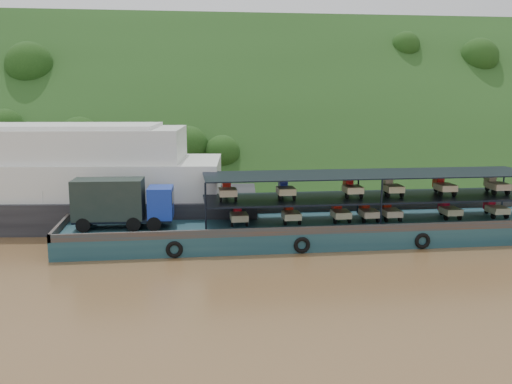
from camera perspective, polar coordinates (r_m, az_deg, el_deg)
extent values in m
plane|color=brown|center=(38.01, 3.59, -5.46)|extent=(160.00, 160.00, 0.00)
cube|color=#1A3312|center=(73.01, -1.79, 1.97)|extent=(140.00, 39.60, 39.60)
cube|color=#123442|center=(40.07, 6.37, -3.82)|extent=(35.00, 7.00, 1.20)
cube|color=#592D19|center=(43.11, 5.32, -1.66)|extent=(35.00, 0.20, 0.50)
cube|color=#592D19|center=(36.67, 7.65, -3.77)|extent=(35.00, 0.20, 0.50)
cube|color=#592D19|center=(39.57, -18.93, -3.21)|extent=(0.20, 7.00, 0.50)
torus|color=black|center=(35.54, -8.17, -5.72)|extent=(1.06, 0.26, 1.06)
torus|color=black|center=(36.29, 4.62, -5.32)|extent=(1.06, 0.26, 1.06)
torus|color=black|center=(38.72, 16.32, -4.72)|extent=(1.06, 0.26, 1.06)
cylinder|color=black|center=(38.32, -16.89, -3.18)|extent=(0.96, 0.38, 0.94)
cylinder|color=black|center=(40.21, -16.30, -2.55)|extent=(0.96, 0.38, 0.94)
cylinder|color=black|center=(37.76, -12.14, -3.16)|extent=(0.96, 0.38, 0.94)
cylinder|color=black|center=(39.67, -11.77, -2.52)|extent=(0.96, 0.38, 0.94)
cylinder|color=black|center=(37.61, -10.15, -3.14)|extent=(0.96, 0.38, 0.94)
cylinder|color=black|center=(39.53, -9.88, -2.50)|extent=(0.96, 0.38, 0.94)
cube|color=black|center=(38.79, -13.06, -2.63)|extent=(6.49, 2.39, 0.19)
cube|color=#163099|center=(38.29, -9.51, -1.02)|extent=(1.71, 2.34, 2.07)
cube|color=black|center=(38.16, -8.32, -0.45)|extent=(0.15, 1.88, 0.85)
cube|color=black|center=(38.68, -14.52, -0.67)|extent=(4.62, 2.48, 2.63)
cube|color=black|center=(40.57, 11.24, -0.51)|extent=(23.00, 5.00, 0.12)
cube|color=black|center=(40.31, 11.31, 1.78)|extent=(23.00, 5.00, 0.08)
cylinder|color=black|center=(36.04, -5.06, -1.67)|extent=(0.12, 0.12, 3.30)
cylinder|color=black|center=(40.95, -5.36, -0.28)|extent=(0.12, 0.12, 3.30)
cylinder|color=black|center=(38.25, 12.42, -1.20)|extent=(0.12, 0.12, 3.30)
cylinder|color=black|center=(42.91, 10.18, 0.07)|extent=(0.12, 0.12, 3.30)
cylinder|color=black|center=(47.65, 23.48, 0.37)|extent=(0.12, 0.12, 3.30)
cylinder|color=black|center=(39.95, -1.92, -2.53)|extent=(0.12, 0.52, 0.52)
cylinder|color=black|center=(38.16, -2.41, -3.13)|extent=(0.14, 0.52, 0.52)
cylinder|color=black|center=(38.25, -0.91, -3.09)|extent=(0.14, 0.52, 0.52)
cube|color=tan|center=(38.47, -1.71, -2.50)|extent=(1.15, 1.50, 0.44)
cube|color=red|center=(39.55, -1.88, -1.89)|extent=(0.55, 0.80, 0.80)
cube|color=red|center=(39.25, -1.86, -1.24)|extent=(0.50, 0.10, 0.10)
cylinder|color=black|center=(40.44, 3.16, -2.39)|extent=(0.12, 0.52, 0.52)
cylinder|color=black|center=(38.63, 2.92, -2.97)|extent=(0.14, 0.52, 0.52)
cylinder|color=black|center=(38.81, 4.38, -2.93)|extent=(0.14, 0.52, 0.52)
cube|color=beige|center=(38.98, 3.56, -2.35)|extent=(1.15, 1.50, 0.44)
cube|color=red|center=(40.05, 3.25, -1.75)|extent=(0.55, 0.80, 0.80)
cube|color=red|center=(39.76, 3.31, -1.11)|extent=(0.50, 0.10, 0.10)
cylinder|color=black|center=(41.21, 7.93, -2.24)|extent=(0.12, 0.52, 0.52)
cylinder|color=black|center=(39.39, 7.92, -2.80)|extent=(0.14, 0.52, 0.52)
cylinder|color=black|center=(39.66, 9.31, -2.75)|extent=(0.14, 0.52, 0.52)
cube|color=beige|center=(39.78, 8.49, -2.19)|extent=(1.15, 1.50, 0.44)
cube|color=red|center=(40.83, 8.06, -1.61)|extent=(0.55, 0.80, 0.80)
cube|color=red|center=(40.54, 8.15, -0.98)|extent=(0.50, 0.10, 0.10)
cylinder|color=black|center=(42.31, 12.68, -2.07)|extent=(0.12, 0.52, 0.52)
cylinder|color=black|center=(40.49, 12.88, -2.61)|extent=(0.14, 0.52, 0.52)
cylinder|color=black|center=(40.84, 14.20, -2.56)|extent=(0.14, 0.52, 0.52)
cube|color=beige|center=(40.91, 13.39, -2.02)|extent=(1.15, 1.50, 0.44)
cube|color=#B21D0B|center=(41.93, 12.85, -1.46)|extent=(0.55, 0.80, 0.80)
cube|color=#B21D0B|center=(41.65, 12.97, -0.84)|extent=(0.50, 0.10, 0.10)
cylinder|color=black|center=(43.99, 18.05, -1.87)|extent=(0.12, 0.52, 0.52)
cylinder|color=black|center=(42.19, 18.47, -2.38)|extent=(0.14, 0.52, 0.52)
cylinder|color=black|center=(42.64, 19.68, -2.32)|extent=(0.14, 0.52, 0.52)
cube|color=#BFB787|center=(42.65, 18.90, -1.81)|extent=(1.15, 1.50, 0.44)
cube|color=#AE0B25|center=(43.63, 18.25, -1.28)|extent=(0.55, 0.80, 0.80)
cube|color=#AE0B25|center=(43.36, 18.40, -0.68)|extent=(0.50, 0.10, 0.10)
cylinder|color=black|center=(45.61, 22.06, -1.70)|extent=(0.12, 0.52, 0.52)
cylinder|color=black|center=(43.84, 22.63, -2.18)|extent=(0.14, 0.52, 0.52)
cylinder|color=black|center=(44.35, 23.75, -2.13)|extent=(0.14, 0.52, 0.52)
cube|color=beige|center=(44.32, 23.00, -1.64)|extent=(1.15, 1.50, 0.44)
cube|color=red|center=(45.26, 22.29, -1.13)|extent=(0.55, 0.80, 0.80)
cube|color=red|center=(45.01, 22.45, -0.55)|extent=(0.50, 0.10, 0.10)
cylinder|color=black|center=(41.79, 10.61, -2.15)|extent=(0.12, 0.52, 0.52)
cylinder|color=black|center=(39.97, 10.72, -2.70)|extent=(0.14, 0.52, 0.52)
cylinder|color=black|center=(40.29, 12.07, -2.65)|extent=(0.14, 0.52, 0.52)
cube|color=beige|center=(40.38, 11.26, -2.10)|extent=(1.15, 1.50, 0.44)
cube|color=#B21D0B|center=(41.41, 10.76, -1.53)|extent=(0.55, 0.80, 0.80)
cube|color=#B21D0B|center=(41.13, 10.87, -0.90)|extent=(0.50, 0.10, 0.10)
cylinder|color=black|center=(39.55, -3.00, -0.13)|extent=(0.12, 0.52, 0.52)
cylinder|color=black|center=(37.75, -3.55, -0.62)|extent=(0.14, 0.52, 0.52)
cylinder|color=black|center=(37.83, -2.04, -0.58)|extent=(0.14, 0.52, 0.52)
cube|color=#C7B18C|center=(38.07, -2.84, 0.00)|extent=(1.15, 1.50, 0.44)
cube|color=#B9170C|center=(39.17, -2.98, 0.54)|extent=(0.55, 0.80, 0.80)
cube|color=#B9170C|center=(38.90, -2.96, 1.22)|extent=(0.50, 0.10, 0.10)
cylinder|color=black|center=(40.04, 2.63, 0.00)|extent=(0.12, 0.52, 0.52)
cylinder|color=black|center=(38.21, 2.36, -0.48)|extent=(0.14, 0.52, 0.52)
cylinder|color=black|center=(38.39, 3.84, -0.44)|extent=(0.14, 0.52, 0.52)
cube|color=#C7BD8D|center=(38.58, 3.01, 0.13)|extent=(1.15, 1.50, 0.44)
cube|color=navy|center=(39.67, 2.71, 0.66)|extent=(0.55, 0.80, 0.80)
cube|color=navy|center=(39.39, 2.77, 1.34)|extent=(0.50, 0.10, 0.10)
cylinder|color=black|center=(41.11, 9.05, 0.14)|extent=(0.12, 0.52, 0.52)
cylinder|color=black|center=(39.27, 9.09, -0.31)|extent=(0.14, 0.52, 0.52)
cylinder|color=black|center=(39.56, 10.48, -0.28)|extent=(0.14, 0.52, 0.52)
cube|color=beige|center=(39.68, 9.65, 0.27)|extent=(1.15, 1.50, 0.44)
cube|color=red|center=(40.74, 9.19, 0.79)|extent=(0.55, 0.80, 0.80)
cube|color=red|center=(40.47, 9.29, 1.45)|extent=(0.50, 0.10, 0.10)
cylinder|color=black|center=(42.01, 12.83, 0.23)|extent=(0.12, 0.52, 0.52)
cylinder|color=black|center=(40.18, 13.04, -0.22)|extent=(0.14, 0.52, 0.52)
cylinder|color=black|center=(40.54, 14.37, -0.18)|extent=(0.14, 0.52, 0.52)
cube|color=beige|center=(40.62, 13.55, 0.36)|extent=(1.15, 1.50, 0.44)
cube|color=beige|center=(41.65, 13.00, 0.86)|extent=(0.55, 0.80, 0.80)
cube|color=beige|center=(41.39, 13.12, 1.50)|extent=(0.50, 0.10, 0.10)
cylinder|color=black|center=(43.48, 17.56, 0.33)|extent=(0.12, 0.52, 0.52)
cylinder|color=black|center=(41.66, 17.98, -0.09)|extent=(0.14, 0.52, 0.52)
cylinder|color=black|center=(42.10, 19.21, -0.06)|extent=(0.14, 0.52, 0.52)
cube|color=beige|center=(42.13, 18.41, 0.46)|extent=(1.15, 1.50, 0.44)
cube|color=red|center=(43.13, 17.77, 0.95)|extent=(0.55, 0.80, 0.80)
cube|color=red|center=(42.88, 17.91, 1.56)|extent=(0.50, 0.10, 0.10)
cylinder|color=black|center=(45.29, 22.12, 0.43)|extent=(0.12, 0.52, 0.52)
cylinder|color=black|center=(43.50, 22.71, 0.03)|extent=(0.14, 0.52, 0.52)
cylinder|color=black|center=(44.01, 23.83, 0.06)|extent=(0.14, 0.52, 0.52)
cube|color=beige|center=(44.00, 23.07, 0.56)|extent=(1.15, 1.50, 0.44)
cube|color=#C4B08A|center=(44.96, 22.35, 1.02)|extent=(0.55, 0.80, 0.80)
cube|color=#C4B08A|center=(44.72, 22.52, 1.61)|extent=(0.50, 0.10, 0.10)
cube|color=black|center=(48.49, -23.07, -1.50)|extent=(38.72, 13.37, 2.28)
cube|color=silver|center=(48.10, -23.27, 1.38)|extent=(32.96, 11.84, 2.66)
cube|color=silver|center=(47.83, -23.48, 4.41)|extent=(27.20, 10.31, 2.47)
cube|color=silver|center=(47.73, -23.59, 6.06)|extent=(23.33, 8.97, 0.28)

